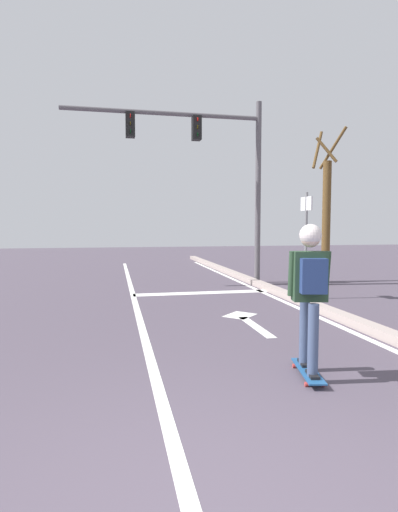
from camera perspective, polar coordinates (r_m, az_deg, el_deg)
The scene contains 11 objects.
lane_line_center at distance 8.04m, azimuth -8.70°, elevation -7.43°, with size 0.12×20.00×0.01m, color white.
lane_line_curbside at distance 8.78m, azimuth 12.35°, elevation -6.50°, with size 0.12×20.00×0.01m, color white.
stop_bar at distance 9.90m, azimuth 0.35°, elevation -5.19°, with size 3.29×0.40×0.01m, color white.
lane_arrow_stem at distance 6.71m, azimuth 7.97°, elevation -9.75°, with size 0.16×1.40×0.01m, color white.
lane_arrow_head at distance 7.50m, azimuth 5.76°, elevation -8.26°, with size 0.56×0.44×0.01m, color white.
curb_strip at distance 8.87m, azimuth 13.84°, elevation -5.97°, with size 0.24×24.00×0.14m, color #A79790.
skateboard at distance 4.69m, azimuth 15.02°, elevation -15.32°, with size 0.34×0.82×0.07m.
skater at distance 4.44m, azimuth 15.32°, elevation -3.25°, with size 0.43×0.60×1.57m.
traffic_signal_mast at distance 11.51m, azimuth 1.12°, elevation 14.13°, with size 5.43×0.34×5.09m.
street_sign_post at distance 9.29m, azimuth 14.79°, elevation 3.57°, with size 0.07×0.44×2.36m.
roadside_tree at distance 11.74m, azimuth 17.40°, elevation 5.41°, with size 0.94×0.97×4.32m.
Camera 1 is at (-0.55, -1.87, 1.61)m, focal length 28.52 mm.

